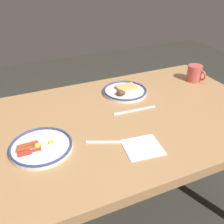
# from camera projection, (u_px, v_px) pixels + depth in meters

# --- Properties ---
(ground_plane) EXTENTS (6.00, 6.00, 0.00)m
(ground_plane) POSITION_uv_depth(u_px,v_px,m) (118.00, 215.00, 1.63)
(ground_plane) COLOR #2F2D26
(dining_table) EXTENTS (1.48, 0.89, 0.73)m
(dining_table) POSITION_uv_depth(u_px,v_px,m) (119.00, 130.00, 1.29)
(dining_table) COLOR #A0754A
(dining_table) RESTS_ON ground_plane
(plate_near_main) EXTENTS (0.25, 0.25, 0.05)m
(plate_near_main) POSITION_uv_depth(u_px,v_px,m) (125.00, 91.00, 1.46)
(plate_near_main) COLOR silver
(plate_near_main) RESTS_ON dining_table
(plate_center_pancakes) EXTENTS (0.25, 0.25, 0.04)m
(plate_center_pancakes) POSITION_uv_depth(u_px,v_px,m) (41.00, 147.00, 1.04)
(plate_center_pancakes) COLOR silver
(plate_center_pancakes) RESTS_ON dining_table
(coffee_mug) EXTENTS (0.09, 0.12, 0.10)m
(coffee_mug) POSITION_uv_depth(u_px,v_px,m) (195.00, 73.00, 1.59)
(coffee_mug) COLOR #BF4C47
(coffee_mug) RESTS_ON dining_table
(paper_napkin) EXTENTS (0.17, 0.16, 0.00)m
(paper_napkin) POSITION_uv_depth(u_px,v_px,m) (143.00, 147.00, 1.05)
(paper_napkin) COLOR white
(paper_napkin) RESTS_ON dining_table
(fork_far) EXTENTS (0.18, 0.09, 0.01)m
(fork_far) POSITION_uv_depth(u_px,v_px,m) (109.00, 142.00, 1.08)
(fork_far) COLOR silver
(fork_far) RESTS_ON dining_table
(butter_knife) EXTENTS (0.23, 0.03, 0.01)m
(butter_knife) POSITION_uv_depth(u_px,v_px,m) (135.00, 110.00, 1.30)
(butter_knife) COLOR silver
(butter_knife) RESTS_ON dining_table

